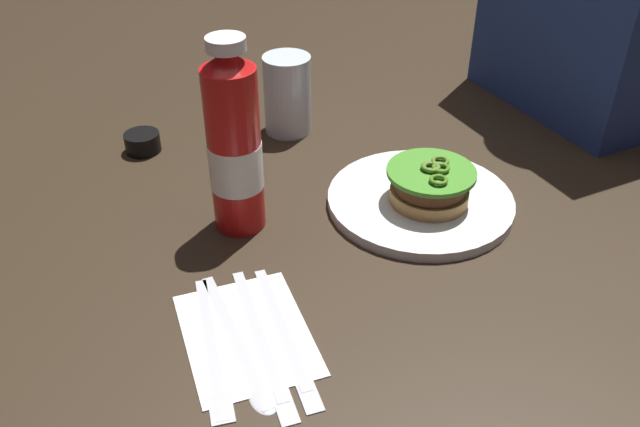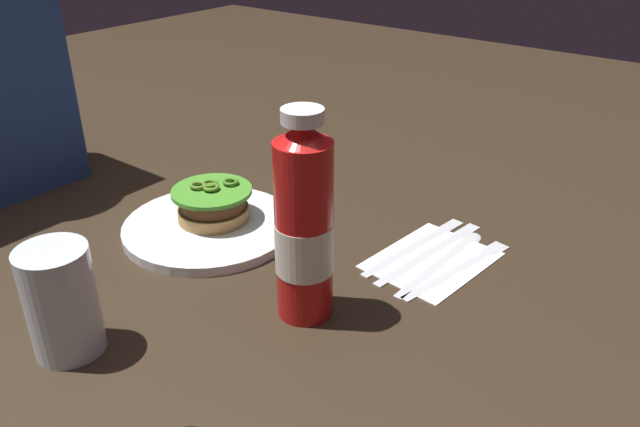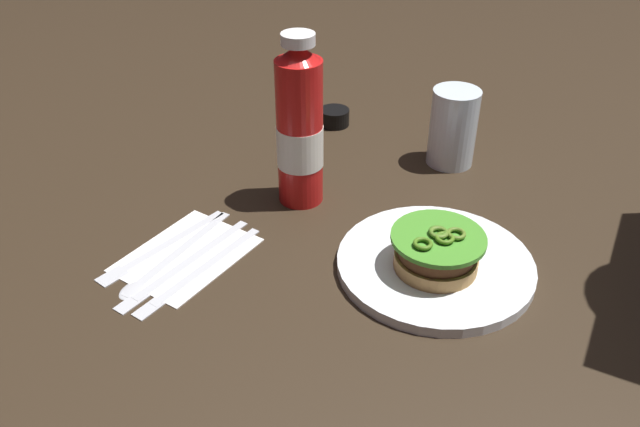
{
  "view_description": "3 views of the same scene",
  "coord_description": "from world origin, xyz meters",
  "px_view_note": "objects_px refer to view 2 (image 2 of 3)",
  "views": [
    {
      "loc": [
        0.7,
        -0.27,
        0.49
      ],
      "look_at": [
        0.14,
        -0.0,
        0.06
      ],
      "focal_mm": 37.18,
      "sensor_mm": 36.0,
      "label": 1
    },
    {
      "loc": [
        -0.41,
        -0.44,
        0.43
      ],
      "look_at": [
        0.16,
        0.01,
        0.05
      ],
      "focal_mm": 35.26,
      "sensor_mm": 36.0,
      "label": 2
    },
    {
      "loc": [
        0.72,
        0.33,
        0.5
      ],
      "look_at": [
        0.14,
        0.02,
        0.06
      ],
      "focal_mm": 36.31,
      "sensor_mm": 36.0,
      "label": 3
    }
  ],
  "objects_px": {
    "water_glass": "(61,301)",
    "steak_knife": "(436,247)",
    "fork_utensil": "(466,263)",
    "dinner_plate": "(210,227)",
    "burger_sandwich": "(213,203)",
    "ketchup_bottle": "(304,228)",
    "spoon_utensil": "(452,252)",
    "napkin": "(432,260)",
    "butter_knife": "(421,241)"
  },
  "relations": [
    {
      "from": "ketchup_bottle",
      "to": "dinner_plate",
      "type": "bearing_deg",
      "value": 74.19
    },
    {
      "from": "ketchup_bottle",
      "to": "burger_sandwich",
      "type": "bearing_deg",
      "value": 71.51
    },
    {
      "from": "burger_sandwich",
      "to": "dinner_plate",
      "type": "bearing_deg",
      "value": -163.72
    },
    {
      "from": "dinner_plate",
      "to": "butter_knife",
      "type": "xyz_separation_m",
      "value": [
        0.15,
        -0.25,
        -0.0
      ]
    },
    {
      "from": "dinner_plate",
      "to": "water_glass",
      "type": "height_order",
      "value": "water_glass"
    },
    {
      "from": "burger_sandwich",
      "to": "steak_knife",
      "type": "relative_size",
      "value": 0.52
    },
    {
      "from": "butter_knife",
      "to": "ketchup_bottle",
      "type": "bearing_deg",
      "value": 172.44
    },
    {
      "from": "burger_sandwich",
      "to": "water_glass",
      "type": "relative_size",
      "value": 0.93
    },
    {
      "from": "ketchup_bottle",
      "to": "spoon_utensil",
      "type": "xyz_separation_m",
      "value": [
        0.22,
        -0.08,
        -0.1
      ]
    },
    {
      "from": "dinner_plate",
      "to": "burger_sandwich",
      "type": "xyz_separation_m",
      "value": [
        0.01,
        0.0,
        0.03
      ]
    },
    {
      "from": "burger_sandwich",
      "to": "steak_knife",
      "type": "height_order",
      "value": "burger_sandwich"
    },
    {
      "from": "spoon_utensil",
      "to": "steak_knife",
      "type": "distance_m",
      "value": 0.02
    },
    {
      "from": "water_glass",
      "to": "steak_knife",
      "type": "distance_m",
      "value": 0.47
    },
    {
      "from": "butter_knife",
      "to": "dinner_plate",
      "type": "bearing_deg",
      "value": 120.93
    },
    {
      "from": "ketchup_bottle",
      "to": "steak_knife",
      "type": "relative_size",
      "value": 1.11
    },
    {
      "from": "napkin",
      "to": "fork_utensil",
      "type": "bearing_deg",
      "value": -69.66
    },
    {
      "from": "dinner_plate",
      "to": "spoon_utensil",
      "type": "distance_m",
      "value": 0.34
    },
    {
      "from": "burger_sandwich",
      "to": "steak_knife",
      "type": "distance_m",
      "value": 0.32
    },
    {
      "from": "burger_sandwich",
      "to": "spoon_utensil",
      "type": "distance_m",
      "value": 0.34
    },
    {
      "from": "steak_knife",
      "to": "butter_knife",
      "type": "relative_size",
      "value": 1.05
    },
    {
      "from": "dinner_plate",
      "to": "fork_utensil",
      "type": "relative_size",
      "value": 1.22
    },
    {
      "from": "butter_knife",
      "to": "napkin",
      "type": "bearing_deg",
      "value": -131.79
    },
    {
      "from": "water_glass",
      "to": "steak_knife",
      "type": "xyz_separation_m",
      "value": [
        0.42,
        -0.21,
        -0.06
      ]
    },
    {
      "from": "napkin",
      "to": "steak_knife",
      "type": "bearing_deg",
      "value": 17.43
    },
    {
      "from": "napkin",
      "to": "fork_utensil",
      "type": "distance_m",
      "value": 0.04
    },
    {
      "from": "fork_utensil",
      "to": "steak_knife",
      "type": "height_order",
      "value": "same"
    },
    {
      "from": "dinner_plate",
      "to": "napkin",
      "type": "bearing_deg",
      "value": -66.96
    },
    {
      "from": "burger_sandwich",
      "to": "water_glass",
      "type": "distance_m",
      "value": 0.29
    },
    {
      "from": "napkin",
      "to": "steak_knife",
      "type": "relative_size",
      "value": 0.74
    },
    {
      "from": "ketchup_bottle",
      "to": "fork_utensil",
      "type": "xyz_separation_m",
      "value": [
        0.2,
        -0.1,
        -0.1
      ]
    },
    {
      "from": "napkin",
      "to": "spoon_utensil",
      "type": "xyz_separation_m",
      "value": [
        0.03,
        -0.01,
        0.0
      ]
    },
    {
      "from": "burger_sandwich",
      "to": "ketchup_bottle",
      "type": "xyz_separation_m",
      "value": [
        -0.08,
        -0.23,
        0.07
      ]
    },
    {
      "from": "steak_knife",
      "to": "butter_knife",
      "type": "distance_m",
      "value": 0.02
    },
    {
      "from": "burger_sandwich",
      "to": "spoon_utensil",
      "type": "height_order",
      "value": "burger_sandwich"
    },
    {
      "from": "burger_sandwich",
      "to": "fork_utensil",
      "type": "xyz_separation_m",
      "value": [
        0.12,
        -0.33,
        -0.03
      ]
    },
    {
      "from": "napkin",
      "to": "fork_utensil",
      "type": "relative_size",
      "value": 0.82
    },
    {
      "from": "spoon_utensil",
      "to": "steak_knife",
      "type": "relative_size",
      "value": 0.94
    },
    {
      "from": "burger_sandwich",
      "to": "napkin",
      "type": "xyz_separation_m",
      "value": [
        0.11,
        -0.29,
        -0.04
      ]
    },
    {
      "from": "ketchup_bottle",
      "to": "fork_utensil",
      "type": "bearing_deg",
      "value": -27.07
    },
    {
      "from": "ketchup_bottle",
      "to": "fork_utensil",
      "type": "height_order",
      "value": "ketchup_bottle"
    },
    {
      "from": "burger_sandwich",
      "to": "water_glass",
      "type": "bearing_deg",
      "value": -164.92
    },
    {
      "from": "water_glass",
      "to": "butter_knife",
      "type": "height_order",
      "value": "water_glass"
    },
    {
      "from": "spoon_utensil",
      "to": "ketchup_bottle",
      "type": "bearing_deg",
      "value": 160.72
    },
    {
      "from": "ketchup_bottle",
      "to": "napkin",
      "type": "distance_m",
      "value": 0.22
    },
    {
      "from": "burger_sandwich",
      "to": "spoon_utensil",
      "type": "xyz_separation_m",
      "value": [
        0.14,
        -0.3,
        -0.03
      ]
    },
    {
      "from": "steak_knife",
      "to": "fork_utensil",
      "type": "bearing_deg",
      "value": -104.77
    },
    {
      "from": "dinner_plate",
      "to": "steak_knife",
      "type": "relative_size",
      "value": 1.11
    },
    {
      "from": "dinner_plate",
      "to": "burger_sandwich",
      "type": "height_order",
      "value": "burger_sandwich"
    },
    {
      "from": "water_glass",
      "to": "butter_knife",
      "type": "bearing_deg",
      "value": -23.55
    },
    {
      "from": "dinner_plate",
      "to": "water_glass",
      "type": "xyz_separation_m",
      "value": [
        -0.27,
        -0.07,
        0.05
      ]
    }
  ]
}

